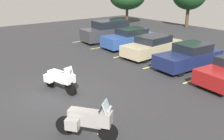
# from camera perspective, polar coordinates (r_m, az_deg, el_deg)

# --- Properties ---
(ground) EXTENTS (44.00, 44.00, 0.10)m
(ground) POSITION_cam_1_polar(r_m,az_deg,el_deg) (11.99, -11.66, -5.69)
(ground) COLOR #2D2D30
(motorcycle_touring) EXTENTS (2.27, 1.04, 1.36)m
(motorcycle_touring) POSITION_cam_1_polar(r_m,az_deg,el_deg) (12.09, -11.83, -1.90)
(motorcycle_touring) COLOR black
(motorcycle_touring) RESTS_ON ground
(motorcycle_second) EXTENTS (1.82, 1.42, 1.45)m
(motorcycle_second) POSITION_cam_1_polar(r_m,az_deg,el_deg) (8.36, -5.50, -11.43)
(motorcycle_second) COLOR black
(motorcycle_second) RESTS_ON ground
(parking_stripes) EXTENTS (15.08, 5.08, 0.01)m
(parking_stripes) POSITION_cam_1_polar(r_m,az_deg,el_deg) (18.02, 9.68, 3.11)
(parking_stripes) COLOR #EAE066
(parking_stripes) RESTS_ON ground
(car_charcoal) EXTENTS (2.12, 4.61, 1.86)m
(car_charcoal) POSITION_cam_1_polar(r_m,az_deg,el_deg) (22.37, -0.96, 8.94)
(car_charcoal) COLOR #38383D
(car_charcoal) RESTS_ON ground
(car_blue) EXTENTS (2.01, 4.59, 1.54)m
(car_blue) POSITION_cam_1_polar(r_m,az_deg,el_deg) (20.25, 4.14, 7.30)
(car_blue) COLOR #2D519E
(car_blue) RESTS_ON ground
(car_champagne) EXTENTS (2.17, 4.83, 1.46)m
(car_champagne) POSITION_cam_1_polar(r_m,az_deg,el_deg) (17.98, 9.24, 5.45)
(car_champagne) COLOR #C1B289
(car_champagne) RESTS_ON ground
(car_navy) EXTENTS (2.02, 4.53, 1.50)m
(car_navy) POSITION_cam_1_polar(r_m,az_deg,el_deg) (15.90, 17.28, 3.01)
(car_navy) COLOR navy
(car_navy) RESTS_ON ground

